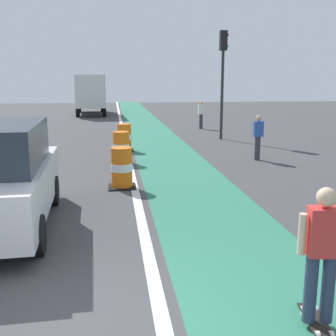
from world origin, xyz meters
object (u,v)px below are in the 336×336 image
(traffic_barrel_mid, at_px, (121,148))
(delivery_truck_down_block, at_px, (90,92))
(skateboarder_on_lane, at_px, (322,254))
(traffic_barrel_front, at_px, (122,168))
(pedestrian_waiting, at_px, (258,136))
(pedestrian_crossing, at_px, (201,114))
(traffic_barrel_back, at_px, (124,138))
(traffic_light_corner, at_px, (223,66))

(traffic_barrel_mid, distance_m, delivery_truck_down_block, 21.52)
(skateboarder_on_lane, bearing_deg, traffic_barrel_mid, 101.26)
(traffic_barrel_front, height_order, pedestrian_waiting, pedestrian_waiting)
(skateboarder_on_lane, bearing_deg, pedestrian_crossing, 81.89)
(traffic_barrel_front, bearing_deg, delivery_truck_down_block, 94.65)
(traffic_barrel_back, bearing_deg, traffic_light_corner, 30.08)
(traffic_barrel_mid, distance_m, pedestrian_crossing, 10.97)
(skateboarder_on_lane, distance_m, pedestrian_waiting, 10.52)
(pedestrian_crossing, relative_size, pedestrian_waiting, 1.00)
(skateboarder_on_lane, bearing_deg, delivery_truck_down_block, 97.43)
(traffic_barrel_back, height_order, pedestrian_waiting, pedestrian_waiting)
(skateboarder_on_lane, relative_size, traffic_barrel_front, 1.55)
(traffic_barrel_back, bearing_deg, traffic_barrel_mid, -94.04)
(delivery_truck_down_block, bearing_deg, pedestrian_waiting, -72.08)
(skateboarder_on_lane, relative_size, pedestrian_waiting, 1.05)
(traffic_barrel_front, bearing_deg, pedestrian_waiting, 34.06)
(traffic_barrel_mid, bearing_deg, skateboarder_on_lane, -78.74)
(delivery_truck_down_block, xyz_separation_m, pedestrian_waiting, (6.96, -21.53, -0.98))
(traffic_barrel_front, distance_m, traffic_barrel_mid, 3.49)
(traffic_light_corner, bearing_deg, pedestrian_waiting, -91.00)
(traffic_barrel_front, bearing_deg, skateboarder_on_lane, -72.78)
(traffic_barrel_front, height_order, pedestrian_crossing, pedestrian_crossing)
(traffic_barrel_mid, xyz_separation_m, traffic_light_corner, (4.98, 5.34, 2.97))
(traffic_barrel_mid, xyz_separation_m, pedestrian_waiting, (4.88, -0.15, 0.33))
(skateboarder_on_lane, height_order, traffic_barrel_mid, skateboarder_on_lane)
(traffic_barrel_back, bearing_deg, skateboarder_on_lane, -81.74)
(pedestrian_crossing, bearing_deg, traffic_barrel_mid, -116.60)
(traffic_light_corner, relative_size, pedestrian_crossing, 3.17)
(traffic_barrel_mid, bearing_deg, pedestrian_crossing, 63.40)
(traffic_barrel_back, bearing_deg, pedestrian_waiting, -30.03)
(traffic_barrel_back, height_order, traffic_light_corner, traffic_light_corner)
(skateboarder_on_lane, distance_m, traffic_barrel_front, 7.12)
(traffic_barrel_back, xyz_separation_m, traffic_light_corner, (4.80, 2.78, 2.97))
(pedestrian_waiting, bearing_deg, pedestrian_crossing, 89.83)
(traffic_barrel_front, relative_size, traffic_barrel_mid, 1.00)
(delivery_truck_down_block, relative_size, traffic_light_corner, 1.51)
(pedestrian_waiting, bearing_deg, skateboarder_on_lane, -105.62)
(traffic_barrel_mid, height_order, pedestrian_crossing, pedestrian_crossing)
(traffic_light_corner, xyz_separation_m, pedestrian_crossing, (-0.07, 4.46, -2.64))
(delivery_truck_down_block, distance_m, pedestrian_waiting, 22.65)
(traffic_light_corner, relative_size, pedestrian_waiting, 3.17)
(pedestrian_crossing, bearing_deg, skateboarder_on_lane, -98.11)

